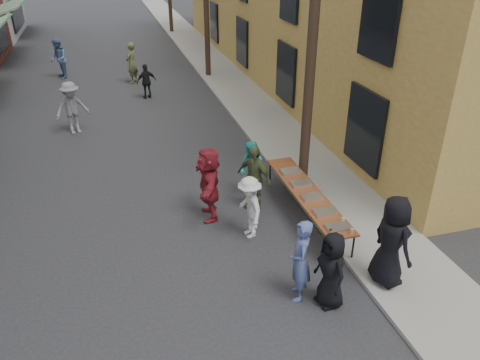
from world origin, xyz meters
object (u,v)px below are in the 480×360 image
server (392,241)px  guest_front_c (251,170)px  catering_tray_sausage (338,227)px  guest_front_a (331,270)px  serving_table (307,194)px  utility_pole_near (314,22)px

server → guest_front_c: bearing=11.6°
guest_front_c → catering_tray_sausage: bearing=0.0°
guest_front_a → server: bearing=88.7°
guest_front_a → server: size_ratio=0.82×
serving_table → guest_front_c: (-0.97, 1.47, 0.08)m
serving_table → server: (0.57, -2.76, 0.36)m
catering_tray_sausage → guest_front_c: 3.26m
server → catering_tray_sausage: bearing=18.7°
guest_front_a → guest_front_c: bearing=174.2°
serving_table → guest_front_c: 1.76m
serving_table → catering_tray_sausage: bearing=-90.0°
guest_front_c → server: server is taller
utility_pole_near → serving_table: (-0.52, -1.44, -3.79)m
utility_pole_near → serving_table: 4.09m
guest_front_c → guest_front_a: bearing=-14.7°
guest_front_a → utility_pole_near: bearing=155.2°
catering_tray_sausage → server: (0.57, -1.11, 0.28)m
guest_front_c → server: 4.51m
utility_pole_near → guest_front_c: 4.00m
utility_pole_near → guest_front_c: utility_pole_near is taller
guest_front_a → serving_table: bearing=156.8°
guest_front_c → server: size_ratio=0.81×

